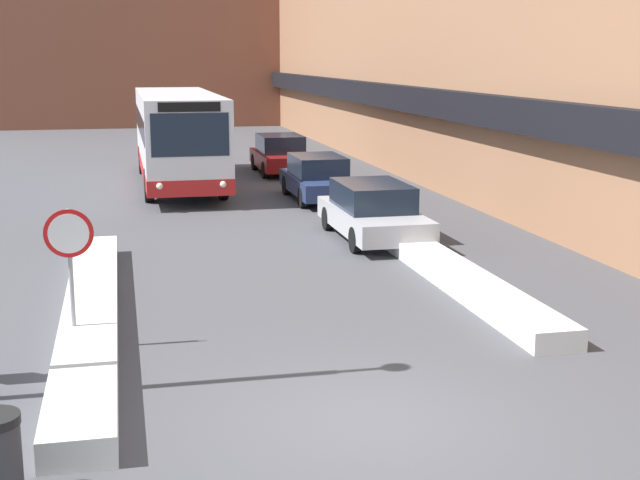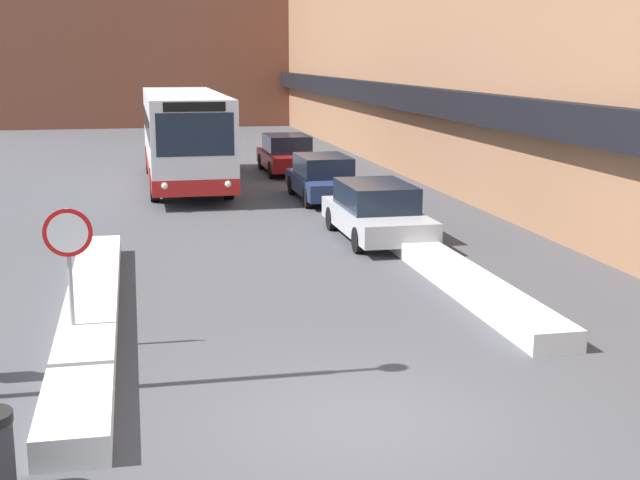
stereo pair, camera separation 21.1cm
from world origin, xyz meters
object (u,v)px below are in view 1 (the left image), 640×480
city_bus (178,135)px  parked_car_middle (318,178)px  parked_car_front (373,211)px  parked_car_back (280,154)px  stop_sign (69,249)px

city_bus → parked_car_middle: bearing=-46.5°
city_bus → parked_car_middle: (4.15, -4.37, -1.07)m
parked_car_front → parked_car_middle: 6.39m
city_bus → parked_car_back: city_bus is taller
parked_car_front → parked_car_back: parked_car_back is taller
city_bus → parked_car_back: (4.15, 2.49, -1.03)m
parked_car_front → parked_car_middle: parked_car_middle is taller
city_bus → parked_car_front: bearing=-68.9°
parked_car_back → stop_sign: 21.79m
parked_car_front → parked_car_back: size_ratio=1.07×
city_bus → stop_sign: city_bus is taller
city_bus → parked_car_front: (4.15, -10.77, -1.07)m
parked_car_middle → stop_sign: size_ratio=1.96×
parked_car_middle → parked_car_back: size_ratio=1.02×
city_bus → parked_car_middle: size_ratio=2.63×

